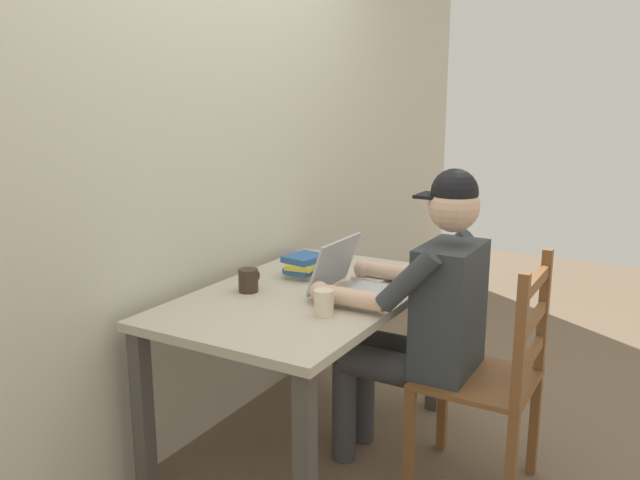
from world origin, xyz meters
TOP-DOWN VIEW (x-y plane):
  - ground_plane at (0.00, 0.00)m, footprint 8.00×8.00m
  - back_wall at (0.00, 0.48)m, footprint 6.00×0.04m
  - desk at (0.00, 0.00)m, footprint 1.31×0.81m
  - seated_person at (0.08, -0.48)m, footprint 0.50×0.60m
  - wooden_chair at (0.08, -0.76)m, footprint 0.42×0.42m
  - laptop at (0.06, -0.19)m, footprint 0.33×0.31m
  - computer_mouse at (0.34, -0.24)m, footprint 0.06×0.10m
  - coffee_mug_white at (-0.22, -0.21)m, footprint 0.11×0.07m
  - coffee_mug_dark at (-0.12, 0.21)m, footprint 0.12×0.08m
  - book_stack_main at (0.19, 0.12)m, footprint 0.20×0.17m
  - paper_pile_near_laptop at (0.16, -0.26)m, footprint 0.24×0.24m
  - paper_pile_back_corner at (0.36, -0.17)m, footprint 0.26×0.16m
  - landscape_photo_print at (0.47, 0.21)m, footprint 0.15×0.12m

SIDE VIEW (x-z plane):
  - ground_plane at x=0.00m, z-range 0.00..0.00m
  - wooden_chair at x=0.08m, z-range -0.01..0.92m
  - desk at x=0.00m, z-range 0.26..0.96m
  - seated_person at x=0.08m, z-range 0.06..1.30m
  - landscape_photo_print at x=0.47m, z-range 0.70..0.71m
  - paper_pile_near_laptop at x=0.16m, z-range 0.70..0.71m
  - paper_pile_back_corner at x=0.36m, z-range 0.70..0.72m
  - computer_mouse at x=0.34m, z-range 0.70..0.74m
  - coffee_mug_dark at x=-0.12m, z-range 0.70..0.80m
  - coffee_mug_white at x=-0.22m, z-range 0.70..0.80m
  - book_stack_main at x=0.19m, z-range 0.70..0.80m
  - laptop at x=0.06m, z-range 0.64..0.87m
  - back_wall at x=0.00m, z-range 0.00..2.60m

